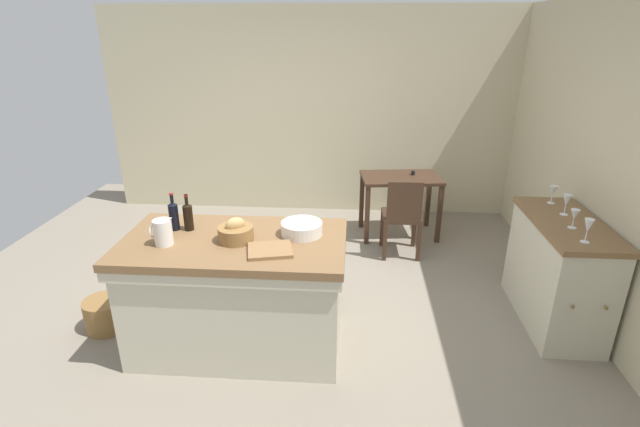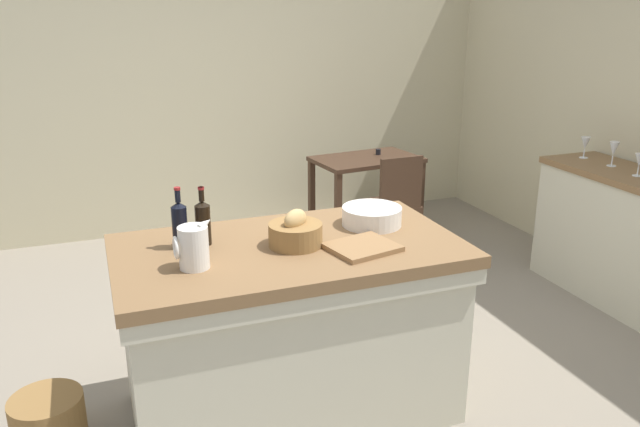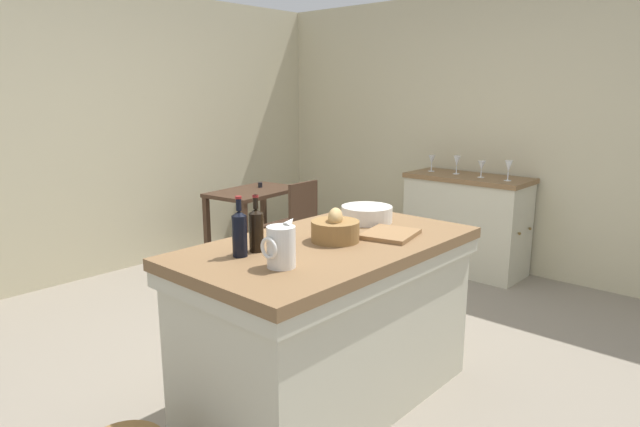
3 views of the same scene
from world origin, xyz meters
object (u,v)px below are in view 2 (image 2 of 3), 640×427
at_px(wooden_chair, 393,204).
at_px(bread_basket, 295,233).
at_px(pitcher, 193,247).
at_px(wash_bowl, 372,216).
at_px(cutting_board, 362,247).
at_px(wine_glass_middle, 614,150).
at_px(wine_bottle_amber, 180,224).
at_px(wine_glass_right, 585,144).
at_px(island_table, 290,324).
at_px(wine_bottle_dark, 203,221).
at_px(side_cabinet, 615,233).
at_px(writing_desk, 366,171).
at_px(wine_glass_left, 640,161).
at_px(wicker_hamper, 49,422).

height_order(wooden_chair, bread_basket, bread_basket).
xyz_separation_m(pitcher, wash_bowl, (0.96, 0.24, -0.05)).
distance_m(cutting_board, wine_glass_middle, 2.44).
distance_m(wash_bowl, wine_bottle_amber, 0.98).
bearing_deg(wine_glass_right, island_table, -160.38).
bearing_deg(wooden_chair, pitcher, -136.57).
bearing_deg(wooden_chair, wine_glass_middle, -39.39).
relative_size(cutting_board, wine_bottle_dark, 1.06).
height_order(wine_bottle_dark, wine_glass_middle, wine_bottle_dark).
height_order(side_cabinet, wooden_chair, side_cabinet).
xyz_separation_m(writing_desk, wine_bottle_amber, (-1.90, -2.07, 0.42)).
xyz_separation_m(pitcher, bread_basket, (0.49, 0.10, -0.03)).
bearing_deg(wooden_chair, wash_bowl, -120.77).
height_order(side_cabinet, cutting_board, cutting_board).
relative_size(wooden_chair, cutting_board, 2.95).
relative_size(bread_basket, wine_bottle_dark, 0.90).
distance_m(writing_desk, pitcher, 3.02).
xyz_separation_m(side_cabinet, pitcher, (-3.05, -0.64, 0.55)).
distance_m(wash_bowl, wine_glass_left, 2.07).
distance_m(wine_bottle_amber, wine_glass_right, 3.17).
xyz_separation_m(bread_basket, cutting_board, (0.27, -0.16, -0.05)).
xyz_separation_m(wash_bowl, wine_glass_middle, (2.11, 0.53, 0.08)).
relative_size(island_table, wine_bottle_dark, 5.79).
height_order(island_table, pitcher, pitcher).
bearing_deg(side_cabinet, pitcher, -168.17).
height_order(writing_desk, pitcher, pitcher).
bearing_deg(cutting_board, wine_bottle_dark, 154.26).
distance_m(side_cabinet, wicker_hamper, 3.77).
xyz_separation_m(wooden_chair, wicker_hamper, (-2.55, -1.53, -0.35)).
distance_m(side_cabinet, wine_bottle_amber, 3.14).
bearing_deg(wine_glass_left, wine_glass_middle, 80.15).
relative_size(wine_glass_left, wine_glass_right, 0.95).
bearing_deg(wine_bottle_dark, wine_glass_left, 4.57).
xyz_separation_m(writing_desk, pitcher, (-1.88, -2.33, 0.39)).
xyz_separation_m(wooden_chair, wine_bottle_amber, (-1.88, -1.50, 0.55)).
height_order(side_cabinet, pitcher, pitcher).
xyz_separation_m(cutting_board, wine_glass_middle, (2.29, 0.83, 0.11)).
height_order(island_table, wash_bowl, wash_bowl).
distance_m(bread_basket, wine_glass_middle, 2.66).
bearing_deg(pitcher, cutting_board, -4.30).
height_order(side_cabinet, writing_desk, side_cabinet).
distance_m(side_cabinet, pitcher, 3.16).
distance_m(wine_bottle_dark, wine_glass_middle, 3.01).
bearing_deg(cutting_board, wicker_hamper, 168.58).
height_order(wine_glass_right, wicker_hamper, wine_glass_right).
distance_m(writing_desk, wine_glass_left, 2.19).
height_order(writing_desk, wine_glass_right, wine_glass_right).
height_order(writing_desk, wine_glass_middle, wine_glass_middle).
relative_size(island_table, wine_glass_left, 10.90).
bearing_deg(wine_glass_left, wine_glass_right, 85.45).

